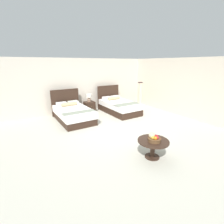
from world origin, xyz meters
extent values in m
cube|color=beige|center=(0.00, 0.00, -0.01)|extent=(10.19, 10.10, 0.02)
cube|color=beige|center=(0.00, 3.25, 1.26)|extent=(10.19, 0.12, 2.53)
cube|color=beige|center=(3.30, 0.40, 1.26)|extent=(0.12, 5.70, 2.53)
cube|color=#332118|center=(-1.13, 1.90, 0.13)|extent=(1.21, 2.00, 0.27)
cube|color=white|center=(-1.13, 1.90, 0.40)|extent=(1.25, 2.04, 0.27)
cube|color=#332118|center=(-1.15, 2.92, 0.59)|extent=(1.25, 0.08, 1.18)
cube|color=white|center=(-1.41, 2.63, 0.60)|extent=(0.43, 0.31, 0.14)
cube|color=white|center=(-0.89, 2.64, 0.60)|extent=(0.43, 0.31, 0.14)
cylinder|color=tan|center=(-1.14, 2.39, 0.61)|extent=(0.65, 0.16, 0.15)
cube|color=gray|center=(-1.12, 1.26, 0.54)|extent=(1.24, 0.35, 0.01)
cube|color=#332118|center=(1.13, 1.90, 0.15)|extent=(1.19, 2.07, 0.30)
cube|color=white|center=(1.13, 1.90, 0.42)|extent=(1.23, 2.11, 0.24)
cube|color=#332118|center=(1.12, 2.95, 0.60)|extent=(1.23, 0.08, 1.19)
cube|color=white|center=(0.87, 2.66, 0.61)|extent=(0.42, 0.31, 0.14)
cube|color=white|center=(1.37, 2.67, 0.61)|extent=(0.42, 0.31, 0.14)
cylinder|color=tan|center=(1.13, 2.42, 0.61)|extent=(0.63, 0.16, 0.15)
cube|color=gray|center=(1.14, 1.33, 0.54)|extent=(1.22, 0.45, 0.01)
cube|color=#332118|center=(-0.06, 2.74, 0.26)|extent=(0.47, 0.40, 0.52)
sphere|color=tan|center=(-0.06, 2.53, 0.34)|extent=(0.02, 0.02, 0.02)
cylinder|color=tan|center=(-0.06, 2.76, 0.53)|extent=(0.14, 0.14, 0.02)
ellipsoid|color=tan|center=(-0.06, 2.76, 0.62)|extent=(0.17, 0.17, 0.16)
cylinder|color=#99844C|center=(-0.06, 2.76, 0.72)|extent=(0.02, 0.02, 0.04)
cylinder|color=silver|center=(-0.06, 2.76, 0.82)|extent=(0.29, 0.29, 0.15)
cylinder|color=#332118|center=(-0.34, -1.79, 0.01)|extent=(0.37, 0.37, 0.02)
cylinder|color=#332118|center=(-0.34, -1.79, 0.22)|extent=(0.12, 0.12, 0.44)
cylinder|color=#332118|center=(-0.34, -1.79, 0.45)|extent=(0.77, 0.77, 0.04)
cylinder|color=brown|center=(-0.36, -1.84, 0.51)|extent=(0.30, 0.30, 0.08)
torus|color=brown|center=(-0.36, -1.84, 0.55)|extent=(0.32, 0.32, 0.02)
sphere|color=#89AA3B|center=(-0.33, -1.78, 0.58)|extent=(0.07, 0.07, 0.07)
sphere|color=beige|center=(-0.39, -1.78, 0.62)|extent=(0.15, 0.15, 0.15)
sphere|color=gold|center=(-0.43, -1.84, 0.59)|extent=(0.08, 0.08, 0.08)
sphere|color=orange|center=(-0.39, -1.90, 0.59)|extent=(0.09, 0.09, 0.09)
sphere|color=red|center=(-0.32, -1.90, 0.58)|extent=(0.07, 0.07, 0.07)
sphere|color=red|center=(-0.29, -1.84, 0.59)|extent=(0.08, 0.08, 0.08)
cube|color=black|center=(2.86, 2.48, 0.01)|extent=(0.20, 0.20, 0.03)
cube|color=beige|center=(2.86, 2.48, 0.66)|extent=(0.16, 0.16, 1.25)
cube|color=black|center=(2.86, 2.48, 1.29)|extent=(0.20, 0.20, 0.02)
camera|label=1|loc=(-3.13, -4.42, 2.31)|focal=26.43mm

